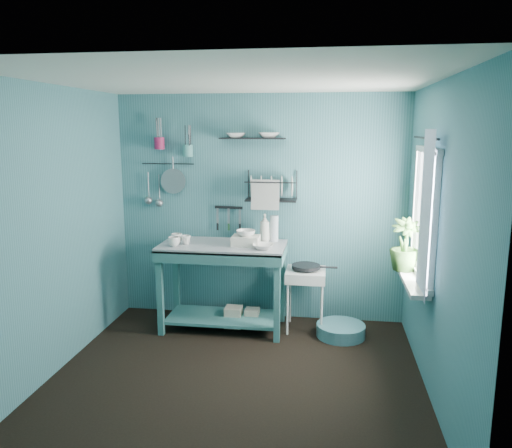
# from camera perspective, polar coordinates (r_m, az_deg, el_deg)

# --- Properties ---
(floor) EXTENTS (3.20, 3.20, 0.00)m
(floor) POSITION_cam_1_polar(r_m,az_deg,el_deg) (4.54, -2.28, -17.14)
(floor) COLOR black
(floor) RESTS_ON ground
(ceiling) EXTENTS (3.20, 3.20, 0.00)m
(ceiling) POSITION_cam_1_polar(r_m,az_deg,el_deg) (4.02, -2.56, 16.15)
(ceiling) COLOR silver
(ceiling) RESTS_ON ground
(wall_back) EXTENTS (3.20, 0.00, 3.20)m
(wall_back) POSITION_cam_1_polar(r_m,az_deg,el_deg) (5.55, 0.46, 1.78)
(wall_back) COLOR #3A6F76
(wall_back) RESTS_ON ground
(wall_front) EXTENTS (3.20, 0.00, 3.20)m
(wall_front) POSITION_cam_1_polar(r_m,az_deg,el_deg) (2.69, -8.41, -8.34)
(wall_front) COLOR #3A6F76
(wall_front) RESTS_ON ground
(wall_left) EXTENTS (0.00, 3.00, 3.00)m
(wall_left) POSITION_cam_1_polar(r_m,az_deg,el_deg) (4.66, -22.11, -0.80)
(wall_left) COLOR #3A6F76
(wall_left) RESTS_ON ground
(wall_right) EXTENTS (0.00, 3.00, 3.00)m
(wall_right) POSITION_cam_1_polar(r_m,az_deg,el_deg) (4.12, 20.04, -2.13)
(wall_right) COLOR #3A6F76
(wall_right) RESTS_ON ground
(work_counter) EXTENTS (1.40, 0.86, 0.93)m
(work_counter) POSITION_cam_1_polar(r_m,az_deg,el_deg) (5.38, -3.77, -7.14)
(work_counter) COLOR #346E6D
(work_counter) RESTS_ON floor
(mug_left) EXTENTS (0.12, 0.12, 0.10)m
(mug_left) POSITION_cam_1_polar(r_m,az_deg,el_deg) (5.22, -9.37, -1.99)
(mug_left) COLOR silver
(mug_left) RESTS_ON work_counter
(mug_mid) EXTENTS (0.14, 0.14, 0.09)m
(mug_mid) POSITION_cam_1_polar(r_m,az_deg,el_deg) (5.28, -8.01, -1.81)
(mug_mid) COLOR silver
(mug_mid) RESTS_ON work_counter
(mug_right) EXTENTS (0.17, 0.17, 0.10)m
(mug_right) POSITION_cam_1_polar(r_m,az_deg,el_deg) (5.37, -9.06, -1.61)
(mug_right) COLOR silver
(mug_right) RESTS_ON work_counter
(wash_tub) EXTENTS (0.28, 0.22, 0.10)m
(wash_tub) POSITION_cam_1_polar(r_m,az_deg,el_deg) (5.18, -1.18, -1.92)
(wash_tub) COLOR beige
(wash_tub) RESTS_ON work_counter
(tub_bowl) EXTENTS (0.20, 0.19, 0.06)m
(tub_bowl) POSITION_cam_1_polar(r_m,az_deg,el_deg) (5.16, -1.18, -1.05)
(tub_bowl) COLOR silver
(tub_bowl) RESTS_ON wash_tub
(soap_bottle) EXTENTS (0.11, 0.12, 0.30)m
(soap_bottle) POSITION_cam_1_polar(r_m,az_deg,el_deg) (5.35, 1.00, -0.42)
(soap_bottle) COLOR beige
(soap_bottle) RESTS_ON work_counter
(water_bottle) EXTENTS (0.09, 0.09, 0.28)m
(water_bottle) POSITION_cam_1_polar(r_m,az_deg,el_deg) (5.36, 2.09, -0.51)
(water_bottle) COLOR silver
(water_bottle) RESTS_ON work_counter
(counter_bowl) EXTENTS (0.22, 0.22, 0.05)m
(counter_bowl) POSITION_cam_1_polar(r_m,az_deg,el_deg) (5.03, 0.83, -2.58)
(counter_bowl) COLOR silver
(counter_bowl) RESTS_ON work_counter
(hotplate_stand) EXTENTS (0.42, 0.42, 0.66)m
(hotplate_stand) POSITION_cam_1_polar(r_m,az_deg,el_deg) (5.41, 5.65, -8.59)
(hotplate_stand) COLOR silver
(hotplate_stand) RESTS_ON floor
(frying_pan) EXTENTS (0.30, 0.30, 0.03)m
(frying_pan) POSITION_cam_1_polar(r_m,az_deg,el_deg) (5.30, 5.72, -4.85)
(frying_pan) COLOR black
(frying_pan) RESTS_ON hotplate_stand
(knife_strip) EXTENTS (0.32, 0.05, 0.03)m
(knife_strip) POSITION_cam_1_polar(r_m,az_deg,el_deg) (5.58, -3.14, 1.90)
(knife_strip) COLOR black
(knife_strip) RESTS_ON wall_back
(dish_rack) EXTENTS (0.55, 0.25, 0.32)m
(dish_rack) POSITION_cam_1_polar(r_m,az_deg,el_deg) (5.37, 1.77, 4.37)
(dish_rack) COLOR black
(dish_rack) RESTS_ON wall_back
(upper_shelf) EXTENTS (0.71, 0.21, 0.01)m
(upper_shelf) POSITION_cam_1_polar(r_m,az_deg,el_deg) (5.40, -0.42, 9.75)
(upper_shelf) COLOR black
(upper_shelf) RESTS_ON wall_back
(shelf_bowl_left) EXTENTS (0.24, 0.24, 0.05)m
(shelf_bowl_left) POSITION_cam_1_polar(r_m,az_deg,el_deg) (5.42, -2.33, 10.57)
(shelf_bowl_left) COLOR silver
(shelf_bowl_left) RESTS_ON upper_shelf
(shelf_bowl_right) EXTENTS (0.25, 0.25, 0.06)m
(shelf_bowl_right) POSITION_cam_1_polar(r_m,az_deg,el_deg) (5.37, 1.50, 10.27)
(shelf_bowl_right) COLOR silver
(shelf_bowl_right) RESTS_ON upper_shelf
(utensil_cup_magenta) EXTENTS (0.11, 0.11, 0.13)m
(utensil_cup_magenta) POSITION_cam_1_polar(r_m,az_deg,el_deg) (5.67, -10.99, 9.05)
(utensil_cup_magenta) COLOR #9E1D4B
(utensil_cup_magenta) RESTS_ON wall_back
(utensil_cup_teal) EXTENTS (0.11, 0.11, 0.13)m
(utensil_cup_teal) POSITION_cam_1_polar(r_m,az_deg,el_deg) (5.57, -7.80, 8.29)
(utensil_cup_teal) COLOR teal
(utensil_cup_teal) RESTS_ON wall_back
(colander) EXTENTS (0.28, 0.03, 0.28)m
(colander) POSITION_cam_1_polar(r_m,az_deg,el_deg) (5.68, -9.45, 4.85)
(colander) COLOR gray
(colander) RESTS_ON wall_back
(ladle_outer) EXTENTS (0.01, 0.01, 0.30)m
(ladle_outer) POSITION_cam_1_polar(r_m,az_deg,el_deg) (5.79, -12.20, 4.34)
(ladle_outer) COLOR gray
(ladle_outer) RESTS_ON wall_back
(ladle_inner) EXTENTS (0.01, 0.01, 0.30)m
(ladle_inner) POSITION_cam_1_polar(r_m,az_deg,el_deg) (5.75, -11.00, 4.08)
(ladle_inner) COLOR gray
(ladle_inner) RESTS_ON wall_back
(hook_rail) EXTENTS (0.60, 0.01, 0.01)m
(hook_rail) POSITION_cam_1_polar(r_m,az_deg,el_deg) (5.70, -10.05, 6.79)
(hook_rail) COLOR black
(hook_rail) RESTS_ON wall_back
(window_glass) EXTENTS (0.00, 1.10, 1.10)m
(window_glass) POSITION_cam_1_polar(r_m,az_deg,el_deg) (4.52, 18.86, 1.00)
(window_glass) COLOR white
(window_glass) RESTS_ON wall_right
(windowsill) EXTENTS (0.16, 0.95, 0.04)m
(windowsill) POSITION_cam_1_polar(r_m,az_deg,el_deg) (4.64, 17.37, -6.16)
(windowsill) COLOR silver
(windowsill) RESTS_ON wall_right
(curtain) EXTENTS (0.00, 1.35, 1.35)m
(curtain) POSITION_cam_1_polar(r_m,az_deg,el_deg) (4.21, 18.75, 1.00)
(curtain) COLOR white
(curtain) RESTS_ON wall_right
(curtain_rod) EXTENTS (0.02, 1.05, 0.02)m
(curtain_rod) POSITION_cam_1_polar(r_m,az_deg,el_deg) (4.45, 18.80, 9.29)
(curtain_rod) COLOR black
(curtain_rod) RESTS_ON wall_right
(potted_plant) EXTENTS (0.31, 0.31, 0.49)m
(potted_plant) POSITION_cam_1_polar(r_m,az_deg,el_deg) (4.81, 16.64, -2.26)
(potted_plant) COLOR #325B24
(potted_plant) RESTS_ON windowsill
(storage_tin_large) EXTENTS (0.18, 0.18, 0.22)m
(storage_tin_large) POSITION_cam_1_polar(r_m,az_deg,el_deg) (5.53, -2.58, -10.54)
(storage_tin_large) COLOR tan
(storage_tin_large) RESTS_ON floor
(storage_tin_small) EXTENTS (0.15, 0.15, 0.20)m
(storage_tin_small) POSITION_cam_1_polar(r_m,az_deg,el_deg) (5.53, -0.45, -10.64)
(storage_tin_small) COLOR tan
(storage_tin_small) RESTS_ON floor
(floor_basin) EXTENTS (0.50, 0.50, 0.13)m
(floor_basin) POSITION_cam_1_polar(r_m,az_deg,el_deg) (5.37, 9.66, -11.89)
(floor_basin) COLOR teal
(floor_basin) RESTS_ON floor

